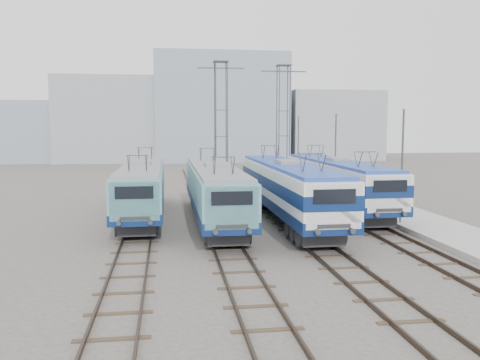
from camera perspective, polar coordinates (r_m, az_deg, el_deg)
name	(u,v)px	position (r m, az deg, el deg)	size (l,w,h in m)	color
ground	(265,239)	(27.33, 2.82, -6.63)	(160.00, 160.00, 0.00)	#514C47
platform	(383,208)	(37.90, 15.78, -3.04)	(4.00, 70.00, 0.30)	#9E9E99
locomotive_far_left	(142,185)	(33.87, -10.90, -0.57)	(2.72, 17.18, 3.23)	#0B1E4E
locomotive_center_left	(215,189)	(31.28, -2.87, -0.98)	(2.75, 17.33, 3.26)	#0B1E4E
locomotive_center_right	(288,186)	(31.55, 5.37, -0.68)	(2.86, 18.11, 3.40)	#0B1E4E
locomotive_far_right	(337,180)	(36.45, 10.86, 0.04)	(2.77, 17.51, 3.29)	#0B1E4E
catenary_tower_west	(221,119)	(48.44, -2.15, 6.84)	(4.50, 1.20, 12.00)	#3F4247
catenary_tower_east	(283,120)	(51.50, 4.88, 6.78)	(4.50, 1.20, 12.00)	#3F4247
mast_front	(402,169)	(31.43, 17.72, 1.21)	(0.12, 0.12, 7.00)	#3F4247
mast_mid	(335,157)	(42.52, 10.65, 2.61)	(0.12, 0.12, 7.00)	#3F4247
mast_rear	(298,150)	(54.00, 6.54, 3.40)	(0.12, 0.12, 7.00)	#3F4247
building_west	(113,120)	(88.62, -14.04, 6.57)	(18.00, 12.00, 14.00)	gray
building_center	(220,108)	(88.68, -2.31, 8.04)	(22.00, 14.00, 18.00)	gray
building_east	(331,126)	(92.85, 10.14, 6.01)	(16.00, 12.00, 12.00)	gray
building_far_west	(14,132)	(91.61, -24.05, 4.95)	(14.00, 10.00, 10.00)	gray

